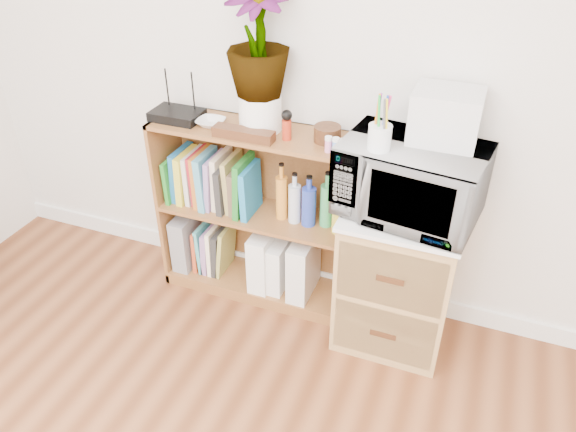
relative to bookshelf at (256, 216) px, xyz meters
The scene contains 21 objects.
skirting_board 0.57m from the bookshelf, 21.80° to the left, with size 4.00×0.02×0.10m, color white.
bookshelf is the anchor object (origin of this frame).
wicker_unit 0.76m from the bookshelf, ahead, with size 0.50×0.45×0.70m, color #9E7542.
microwave 0.86m from the bookshelf, ahead, with size 0.58×0.39×0.32m, color silver.
pen_cup 0.89m from the bookshelf, 15.09° to the right, with size 0.09×0.09×0.10m, color white.
small_appliance 1.08m from the bookshelf, ahead, with size 0.27×0.22×0.21m, color silver.
router 0.63m from the bookshelf, behind, with size 0.24×0.16×0.04m, color black.
white_bowl 0.53m from the bookshelf, behind, with size 0.13×0.13×0.03m, color silver.
plant_pot 0.56m from the bookshelf, 33.89° to the left, with size 0.20×0.20×0.17m, color white.
potted_plant 0.89m from the bookshelf, 33.89° to the left, with size 0.28×0.28×0.50m, color #2F7532.
trinket_box 0.51m from the bookshelf, 90.39° to the right, with size 0.28×0.07×0.05m, color #3C1F10.
kokeshi_doll 0.55m from the bookshelf, 12.39° to the right, with size 0.04×0.04×0.09m, color #A42914.
wooden_bowl 0.62m from the bookshelf, ahead, with size 0.12×0.12×0.07m, color #32180D.
paint_jars 0.66m from the bookshelf, 12.00° to the right, with size 0.10×0.04×0.05m, color pink.
file_box 0.49m from the bookshelf, behind, with size 0.09×0.25×0.31m, color gray.
magazine_holder_left 0.25m from the bookshelf, 12.27° to the right, with size 0.10×0.26×0.32m, color white.
magazine_holder_mid 0.30m from the bookshelf, ahead, with size 0.09×0.22×0.28m, color white.
magazine_holder_right 0.36m from the bookshelf, ahead, with size 0.10×0.26×0.33m, color silver.
cookbooks 0.28m from the bookshelf, behind, with size 0.46×0.20×0.30m.
liquor_bottles 0.39m from the bookshelf, ahead, with size 0.45×0.07×0.32m.
lower_books 0.38m from the bookshelf, behind, with size 0.20×0.19×0.29m.
Camera 1 is at (0.65, -0.06, 2.04)m, focal length 35.00 mm.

